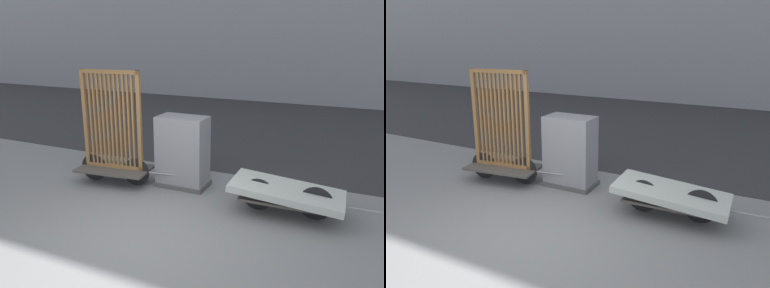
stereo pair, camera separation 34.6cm
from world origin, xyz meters
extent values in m
plane|color=slate|center=(0.00, 0.00, 0.00)|extent=(60.00, 60.00, 0.00)
cube|color=#2D2D30|center=(0.00, 7.54, 0.00)|extent=(56.00, 9.03, 0.01)
cube|color=#4C4742|center=(-1.65, 1.65, 0.29)|extent=(1.49, 0.94, 0.04)
cylinder|color=black|center=(-1.20, 1.71, 0.27)|extent=(0.54, 0.10, 0.54)
cylinder|color=black|center=(-2.11, 1.59, 0.27)|extent=(0.54, 0.10, 0.54)
cylinder|color=gray|center=(-0.61, 1.79, 0.29)|extent=(0.70, 0.12, 0.03)
cube|color=olive|center=(-1.65, 1.65, 0.34)|extent=(1.20, 0.22, 0.07)
cube|color=olive|center=(-1.65, 1.65, 2.15)|extent=(1.20, 0.22, 0.07)
cube|color=olive|center=(-2.21, 1.58, 1.25)|extent=(0.08, 0.08, 1.88)
cube|color=olive|center=(-1.09, 1.72, 1.25)|extent=(0.08, 0.08, 1.88)
cube|color=olive|center=(-2.09, 1.60, 1.25)|extent=(0.04, 0.05, 1.81)
cube|color=olive|center=(-2.00, 1.61, 1.25)|extent=(0.04, 0.05, 1.81)
cube|color=olive|center=(-1.92, 1.62, 1.25)|extent=(0.04, 0.05, 1.81)
cube|color=olive|center=(-1.83, 1.63, 1.25)|extent=(0.04, 0.05, 1.81)
cube|color=olive|center=(-1.74, 1.64, 1.25)|extent=(0.04, 0.05, 1.81)
cube|color=olive|center=(-1.65, 1.65, 1.25)|extent=(0.04, 0.05, 1.81)
cube|color=olive|center=(-1.57, 1.66, 1.25)|extent=(0.04, 0.05, 1.81)
cube|color=olive|center=(-1.48, 1.67, 1.25)|extent=(0.04, 0.05, 1.81)
cube|color=olive|center=(-1.39, 1.69, 1.25)|extent=(0.04, 0.05, 1.81)
cube|color=olive|center=(-1.30, 1.70, 1.25)|extent=(0.04, 0.05, 1.81)
cube|color=olive|center=(-1.22, 1.71, 1.25)|extent=(0.04, 0.05, 1.81)
cube|color=#4C4742|center=(1.65, 1.65, 0.29)|extent=(1.42, 0.80, 0.04)
cylinder|color=black|center=(2.11, 1.66, 0.27)|extent=(0.54, 0.05, 0.54)
cylinder|color=black|center=(1.20, 1.64, 0.27)|extent=(0.54, 0.05, 0.54)
cylinder|color=gray|center=(2.70, 1.68, 0.29)|extent=(0.70, 0.05, 0.03)
cube|color=#B2B7AD|center=(1.65, 1.65, 0.40)|extent=(1.79, 0.92, 0.25)
cube|color=#4C4C4C|center=(-0.38, 2.07, 0.04)|extent=(0.98, 0.60, 0.08)
cube|color=gray|center=(-0.38, 2.07, 0.68)|extent=(0.92, 0.54, 1.35)
camera|label=1|loc=(2.55, -3.98, 2.78)|focal=35.00mm
camera|label=2|loc=(2.86, -3.83, 2.78)|focal=35.00mm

